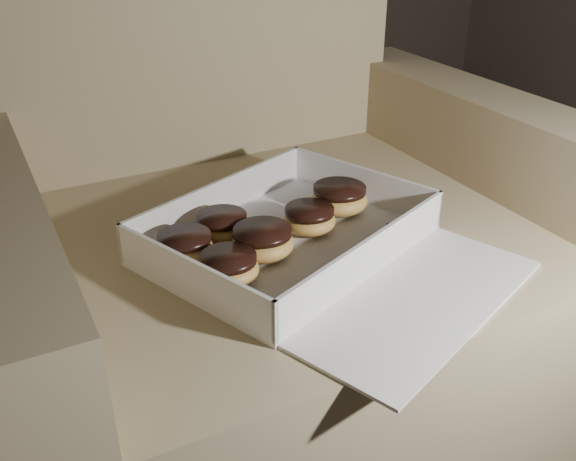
# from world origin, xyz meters

# --- Properties ---
(armchair) EXTENTS (1.00, 0.84, 1.04)m
(armchair) POSITION_xyz_m (-0.20, 0.31, 0.33)
(armchair) COLOR #9C8C63
(armchair) RESTS_ON floor
(bakery_box) EXTENTS (0.54, 0.58, 0.07)m
(bakery_box) POSITION_xyz_m (-0.21, 0.13, 0.48)
(bakery_box) COLOR silver
(bakery_box) RESTS_ON armchair
(donut_a) EXTENTS (0.08, 0.08, 0.04)m
(donut_a) POSITION_xyz_m (-0.35, 0.10, 0.50)
(donut_a) COLOR gold
(donut_a) RESTS_ON bakery_box
(donut_b) EXTENTS (0.08, 0.08, 0.04)m
(donut_b) POSITION_xyz_m (-0.39, 0.19, 0.50)
(donut_b) COLOR gold
(donut_b) RESTS_ON bakery_box
(donut_c) EXTENTS (0.09, 0.09, 0.05)m
(donut_c) POSITION_xyz_m (-0.11, 0.22, 0.50)
(donut_c) COLOR gold
(donut_c) RESTS_ON bakery_box
(donut_d) EXTENTS (0.08, 0.08, 0.04)m
(donut_d) POSITION_xyz_m (-0.32, 0.22, 0.50)
(donut_d) COLOR gold
(donut_d) RESTS_ON bakery_box
(donut_e) EXTENTS (0.08, 0.08, 0.04)m
(donut_e) POSITION_xyz_m (-0.19, 0.18, 0.50)
(donut_e) COLOR gold
(donut_e) RESTS_ON bakery_box
(donut_f) EXTENTS (0.09, 0.09, 0.05)m
(donut_f) POSITION_xyz_m (-0.28, 0.14, 0.50)
(donut_f) COLOR gold
(donut_f) RESTS_ON bakery_box
(crumb_a) EXTENTS (0.01, 0.01, 0.00)m
(crumb_a) POSITION_xyz_m (-0.18, 0.16, 0.48)
(crumb_a) COLOR black
(crumb_a) RESTS_ON bakery_box
(crumb_b) EXTENTS (0.01, 0.01, 0.00)m
(crumb_b) POSITION_xyz_m (-0.06, 0.14, 0.48)
(crumb_b) COLOR black
(crumb_b) RESTS_ON bakery_box
(crumb_c) EXTENTS (0.01, 0.01, 0.00)m
(crumb_c) POSITION_xyz_m (-0.32, -0.01, 0.48)
(crumb_c) COLOR black
(crumb_c) RESTS_ON bakery_box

